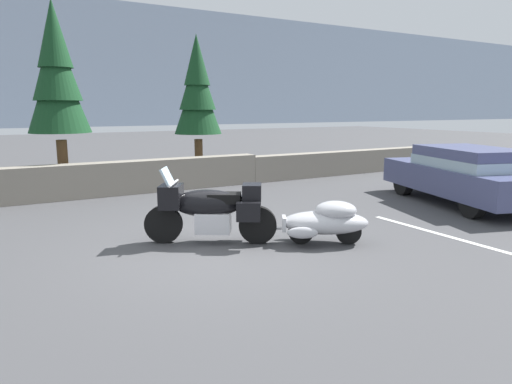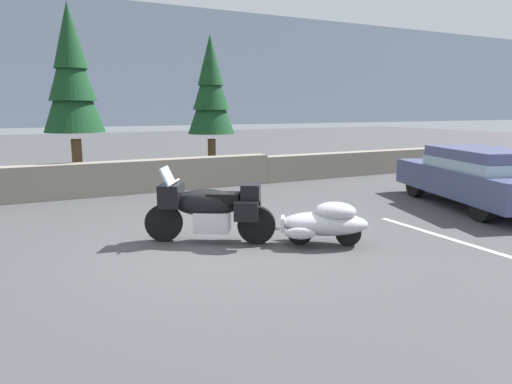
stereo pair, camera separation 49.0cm
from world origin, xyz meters
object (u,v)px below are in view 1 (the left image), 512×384
sedan_at_right_edge (465,173)px  pine_tree_tall (56,74)px  pine_tree_secondary (197,90)px  touring_motorcycle (210,208)px  car_shaped_trailer (326,221)px

sedan_at_right_edge → pine_tree_tall: bearing=142.0°
sedan_at_right_edge → pine_tree_secondary: 8.31m
touring_motorcycle → sedan_at_right_edge: 6.76m
touring_motorcycle → pine_tree_tall: pine_tree_tall is taller
pine_tree_tall → pine_tree_secondary: (4.22, 0.46, -0.32)m
car_shaped_trailer → pine_tree_secondary: pine_tree_secondary is taller
touring_motorcycle → pine_tree_secondary: size_ratio=0.44×
pine_tree_tall → touring_motorcycle: bearing=-76.6°
car_shaped_trailer → pine_tree_tall: (-3.22, 7.41, 2.81)m
pine_tree_secondary → touring_motorcycle: bearing=-111.6°
touring_motorcycle → pine_tree_secondary: pine_tree_secondary is taller
pine_tree_secondary → car_shaped_trailer: bearing=-97.2°
sedan_at_right_edge → pine_tree_tall: size_ratio=0.94×
car_shaped_trailer → pine_tree_secondary: (0.99, 7.86, 2.50)m
car_shaped_trailer → sedan_at_right_edge: 5.15m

